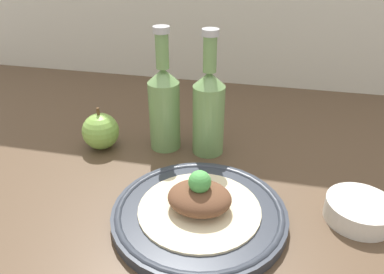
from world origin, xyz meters
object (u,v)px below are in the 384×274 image
at_px(plate, 199,213).
at_px(dipping_bowl, 359,211).
at_px(cider_bottle_right, 209,109).
at_px(plated_food, 199,200).
at_px(apple, 101,131).
at_px(cider_bottle_left, 164,105).

distance_m(plate, dipping_bowl, 0.25).
bearing_deg(cider_bottle_right, plated_food, -82.75).
relative_size(apple, dipping_bowl, 0.86).
bearing_deg(dipping_bowl, cider_bottle_right, 150.51).
xyz_separation_m(cider_bottle_left, dipping_bowl, (0.36, -0.15, -0.08)).
bearing_deg(cider_bottle_left, plated_food, -60.69).
bearing_deg(plated_food, dipping_bowl, 12.83).
bearing_deg(plated_food, cider_bottle_right, 97.25).
bearing_deg(cider_bottle_left, plate, -60.69).
distance_m(plate, cider_bottle_right, 0.22).
height_order(plated_food, cider_bottle_right, cider_bottle_right).
xyz_separation_m(plate, cider_bottle_right, (-0.03, 0.21, 0.08)).
bearing_deg(plated_food, apple, 144.72).
height_order(plated_food, dipping_bowl, plated_food).
distance_m(cider_bottle_left, cider_bottle_right, 0.09).
relative_size(cider_bottle_right, dipping_bowl, 2.37).
relative_size(plate, apple, 3.04).
bearing_deg(cider_bottle_right, cider_bottle_left, 180.00).
distance_m(cider_bottle_right, dipping_bowl, 0.32).
height_order(plate, plated_food, plated_food).
height_order(cider_bottle_right, apple, cider_bottle_right).
bearing_deg(apple, dipping_bowl, -13.56).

